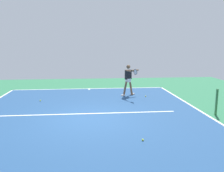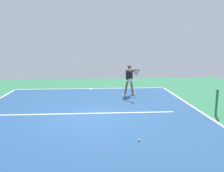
# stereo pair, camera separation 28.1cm
# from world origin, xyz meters

# --- Properties ---
(ground_plane) EXTENTS (21.15, 21.15, 0.00)m
(ground_plane) POSITION_xyz_m (0.00, 0.00, 0.00)
(ground_plane) COLOR #2D754C
(court_surface) EXTENTS (9.58, 12.33, 0.00)m
(court_surface) POSITION_xyz_m (0.00, 0.00, 0.00)
(court_surface) COLOR navy
(court_surface) RESTS_ON ground_plane
(court_line_baseline_near) EXTENTS (9.58, 0.10, 0.01)m
(court_line_baseline_near) POSITION_xyz_m (0.00, -6.11, 0.00)
(court_line_baseline_near) COLOR white
(court_line_baseline_near) RESTS_ON ground_plane
(court_line_sideline_left) EXTENTS (0.10, 12.33, 0.01)m
(court_line_sideline_left) POSITION_xyz_m (-4.74, 0.00, 0.00)
(court_line_sideline_left) COLOR white
(court_line_sideline_left) RESTS_ON ground_plane
(court_line_service) EXTENTS (7.19, 0.10, 0.01)m
(court_line_service) POSITION_xyz_m (0.00, -0.66, 0.00)
(court_line_service) COLOR white
(court_line_service) RESTS_ON ground_plane
(court_line_centre_mark) EXTENTS (0.10, 0.30, 0.01)m
(court_line_centre_mark) POSITION_xyz_m (0.00, -5.91, 0.00)
(court_line_centre_mark) COLOR white
(court_line_centre_mark) RESTS_ON ground_plane
(net_post) EXTENTS (0.09, 0.09, 1.07)m
(net_post) POSITION_xyz_m (-5.09, 0.00, 0.54)
(net_post) COLOR #38753D
(net_post) RESTS_ON ground_plane
(tennis_player) EXTENTS (1.06, 1.34, 1.72)m
(tennis_player) POSITION_xyz_m (-2.19, -3.93, 0.98)
(tennis_player) COLOR brown
(tennis_player) RESTS_ON ground_plane
(tennis_ball_centre_court) EXTENTS (0.07, 0.07, 0.07)m
(tennis_ball_centre_court) POSITION_xyz_m (2.43, -3.01, 0.03)
(tennis_ball_centre_court) COLOR #C6E53D
(tennis_ball_centre_court) RESTS_ON ground_plane
(tennis_ball_by_sideline) EXTENTS (0.07, 0.07, 0.07)m
(tennis_ball_by_sideline) POSITION_xyz_m (-1.60, 2.23, 0.03)
(tennis_ball_by_sideline) COLOR #C6E53D
(tennis_ball_by_sideline) RESTS_ON ground_plane
(tennis_ball_near_service_line) EXTENTS (0.07, 0.07, 0.07)m
(tennis_ball_near_service_line) POSITION_xyz_m (-3.05, -3.48, 0.03)
(tennis_ball_near_service_line) COLOR yellow
(tennis_ball_near_service_line) RESTS_ON ground_plane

